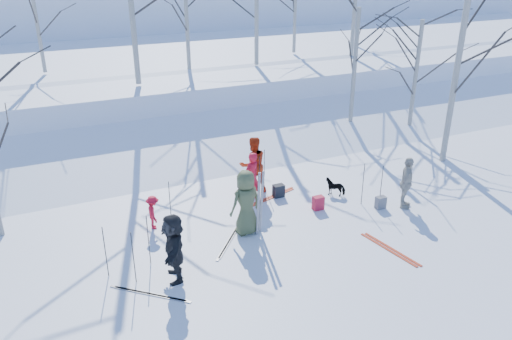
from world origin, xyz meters
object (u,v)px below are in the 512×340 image
skier_olive_center (246,203)px  dog (335,187)px  skier_redor_behind (253,165)px  skier_red_north (252,177)px  skier_cream_east (406,183)px  backpack_red (318,203)px  backpack_grey (381,202)px  backpack_dark (279,191)px  skier_red_seated (153,212)px  skier_grey_west (174,247)px

skier_olive_center → dog: bearing=-173.8°
skier_olive_center → skier_redor_behind: (1.24, 2.29, 0.01)m
skier_olive_center → skier_redor_behind: 2.60m
skier_red_north → dog: skier_red_north is taller
skier_redor_behind → dog: (2.28, -1.29, -0.65)m
skier_cream_east → backpack_red: size_ratio=3.81×
backpack_grey → backpack_dark: backpack_dark is taller
skier_olive_center → skier_red_seated: skier_olive_center is taller
skier_olive_center → skier_cream_east: 4.97m
skier_olive_center → dog: skier_olive_center is taller
backpack_dark → backpack_grey: bearing=-39.0°
skier_grey_west → backpack_grey: (6.59, 0.86, -0.65)m
backpack_dark → skier_olive_center: bearing=-138.4°
skier_redor_behind → backpack_red: (1.26, -1.94, -0.71)m
skier_red_seated → backpack_dark: (4.04, 0.31, -0.29)m
skier_olive_center → skier_red_north: skier_olive_center is taller
skier_red_north → backpack_grey: (3.29, -2.13, -0.59)m
skier_red_north → skier_grey_west: 4.46m
skier_red_seated → skier_grey_west: (-0.11, -2.53, 0.35)m
skier_olive_center → backpack_grey: bearing=165.4°
skier_red_seated → dog: bearing=-88.1°
skier_cream_east → dog: skier_cream_east is taller
backpack_red → backpack_dark: backpack_red is taller
backpack_dark → skier_red_north: bearing=169.7°
skier_grey_west → backpack_red: skier_grey_west is taller
skier_olive_center → dog: 3.71m
skier_olive_center → skier_grey_west: 2.65m
skier_redor_behind → dog: skier_redor_behind is taller
skier_red_seated → skier_olive_center: bearing=-115.2°
skier_olive_center → skier_cream_east: skier_olive_center is taller
skier_olive_center → backpack_grey: 4.32m
backpack_dark → skier_cream_east: bearing=-35.1°
skier_redor_behind → backpack_red: size_ratio=4.40×
skier_red_seated → backpack_grey: (6.48, -1.67, -0.30)m
skier_cream_east → backpack_grey: bearing=117.7°
skier_cream_east → skier_red_seated: bearing=120.9°
backpack_dark → backpack_red: bearing=-61.1°
backpack_grey → skier_redor_behind: bearing=138.5°
skier_cream_east → skier_grey_west: bearing=140.7°
dog → backpack_red: dog is taller
backpack_dark → skier_redor_behind: bearing=129.9°
skier_olive_center → skier_cream_east: bearing=163.5°
backpack_grey → backpack_dark: 3.13m
backpack_red → backpack_dark: 1.43m
skier_redor_behind → backpack_red: 2.42m
backpack_grey → backpack_red: bearing=157.5°
skier_cream_east → backpack_red: 2.68m
dog → skier_cream_east: bearing=82.8°
skier_olive_center → skier_grey_west: size_ratio=1.09×
skier_cream_east → backpack_grey: size_ratio=4.21×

